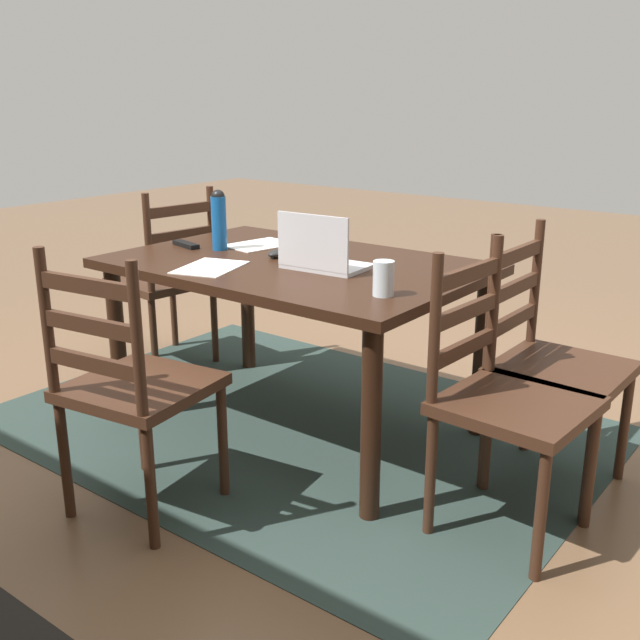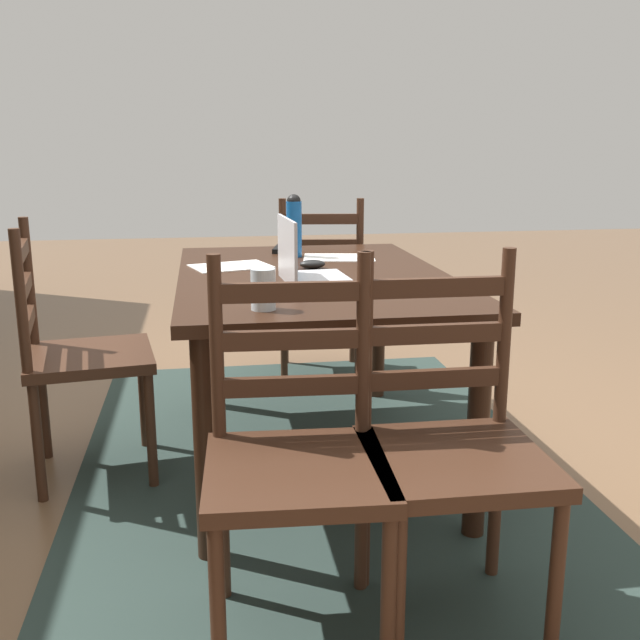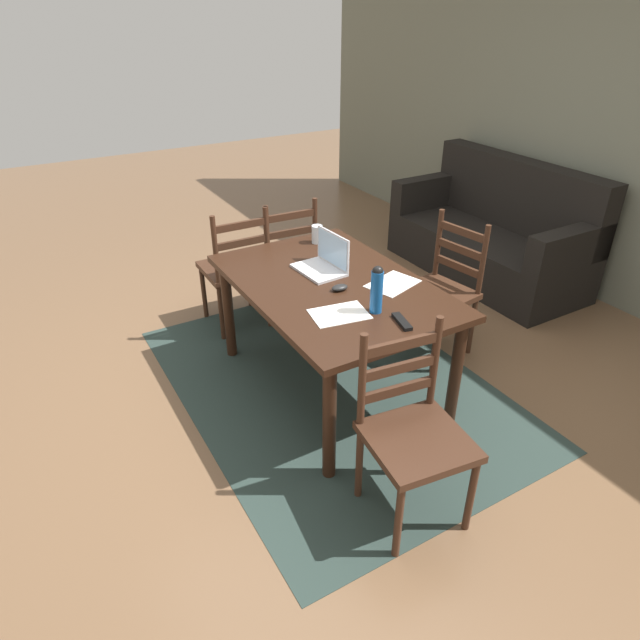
{
  "view_description": "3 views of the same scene",
  "coord_description": "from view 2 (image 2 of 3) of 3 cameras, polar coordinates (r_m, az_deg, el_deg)",
  "views": [
    {
      "loc": [
        -1.9,
        2.31,
        1.41
      ],
      "look_at": [
        -0.11,
        -0.03,
        0.5
      ],
      "focal_mm": 41.66,
      "sensor_mm": 36.0,
      "label": 1
    },
    {
      "loc": [
        -2.69,
        0.4,
        1.22
      ],
      "look_at": [
        0.1,
        -0.04,
        0.53
      ],
      "focal_mm": 41.4,
      "sensor_mm": 36.0,
      "label": 2
    },
    {
      "loc": [
        2.49,
        -1.53,
        2.18
      ],
      "look_at": [
        -0.0,
        -0.08,
        0.51
      ],
      "focal_mm": 31.18,
      "sensor_mm": 36.0,
      "label": 3
    }
  ],
  "objects": [
    {
      "name": "chair_right_near",
      "position": [
        3.85,
        0.03,
        2.3
      ],
      "size": [
        0.49,
        0.49,
        0.95
      ],
      "color": "#3D2316",
      "rests_on": "ground"
    },
    {
      "name": "ground_plane",
      "position": [
        2.98,
        -0.53,
        -10.5
      ],
      "size": [
        14.0,
        14.0,
        0.0
      ],
      "primitive_type": "plane",
      "color": "brown"
    },
    {
      "name": "tv_remote",
      "position": [
        3.32,
        -3.15,
        5.5
      ],
      "size": [
        0.18,
        0.08,
        0.02
      ],
      "primitive_type": "cube",
      "rotation": [
        0.0,
        0.0,
        1.34
      ],
      "color": "black",
      "rests_on": "dining_table"
    },
    {
      "name": "chair_left_near",
      "position": [
        1.92,
        10.09,
        -9.86
      ],
      "size": [
        0.45,
        0.45,
        0.95
      ],
      "color": "#3D2316",
      "rests_on": "ground"
    },
    {
      "name": "dining_table",
      "position": [
        2.78,
        -0.56,
        1.82
      ],
      "size": [
        1.49,
        0.99,
        0.74
      ],
      "color": "black",
      "rests_on": "ground"
    },
    {
      "name": "area_rug",
      "position": [
        2.98,
        -0.53,
        -10.45
      ],
      "size": [
        2.51,
        1.8,
        0.01
      ],
      "primitive_type": "cube",
      "color": "#283833",
      "rests_on": "ground"
    },
    {
      "name": "water_bottle",
      "position": [
        3.14,
        -2.02,
        7.39
      ],
      "size": [
        0.07,
        0.07,
        0.26
      ],
      "color": "#145199",
      "rests_on": "dining_table"
    },
    {
      "name": "chair_far_head",
      "position": [
        2.83,
        -18.19,
        -2.59
      ],
      "size": [
        0.5,
        0.5,
        0.95
      ],
      "color": "#3D2316",
      "rests_on": "ground"
    },
    {
      "name": "laptop",
      "position": [
        2.57,
        -1.23,
        4.19
      ],
      "size": [
        0.33,
        0.24,
        0.23
      ],
      "color": "silver",
      "rests_on": "dining_table"
    },
    {
      "name": "drinking_glass",
      "position": [
        2.16,
        -4.41,
        2.38
      ],
      "size": [
        0.07,
        0.07,
        0.12
      ],
      "primitive_type": "cylinder",
      "color": "silver",
      "rests_on": "dining_table"
    },
    {
      "name": "paper_stack_left",
      "position": [
        3.12,
        1.49,
        4.84
      ],
      "size": [
        0.26,
        0.33,
        0.0
      ],
      "primitive_type": "cube",
      "rotation": [
        0.0,
        0.0,
        -0.17
      ],
      "color": "white",
      "rests_on": "dining_table"
    },
    {
      "name": "paper_stack_right",
      "position": [
        2.92,
        -6.9,
        4.14
      ],
      "size": [
        0.29,
        0.34,
        0.0
      ],
      "primitive_type": "cube",
      "rotation": [
        0.0,
        0.0,
        0.3
      ],
      "color": "white",
      "rests_on": "dining_table"
    },
    {
      "name": "computer_mouse",
      "position": [
        2.86,
        -0.59,
        4.35
      ],
      "size": [
        0.06,
        0.1,
        0.03
      ],
      "primitive_type": "ellipsoid",
      "rotation": [
        0.0,
        0.0,
        -0.04
      ],
      "color": "black",
      "rests_on": "dining_table"
    },
    {
      "name": "chair_left_far",
      "position": [
        1.83,
        -1.87,
        -10.78
      ],
      "size": [
        0.46,
        0.46,
        0.95
      ],
      "color": "#3D2316",
      "rests_on": "ground"
    }
  ]
}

